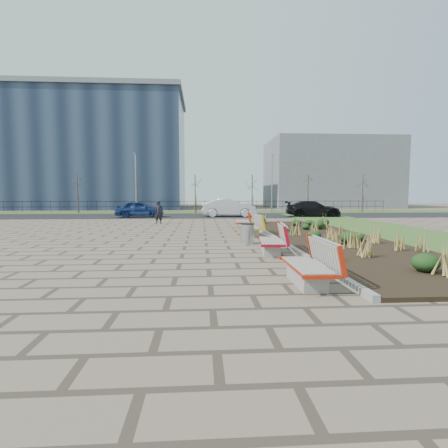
{
  "coord_description": "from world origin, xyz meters",
  "views": [
    {
      "loc": [
        0.64,
        -10.2,
        2.06
      ],
      "look_at": [
        1.5,
        3.0,
        0.9
      ],
      "focal_mm": 28.0,
      "sensor_mm": 36.0,
      "label": 1
    }
  ],
  "objects": [
    {
      "name": "bench_b",
      "position": [
        3.0,
        1.51,
        0.5
      ],
      "size": [
        1.12,
        2.19,
        1.0
      ],
      "primitive_type": null,
      "rotation": [
        0.0,
        0.0,
        -0.11
      ],
      "color": "#A30A1D",
      "rests_on": "ground"
    },
    {
      "name": "building_glass",
      "position": [
        -22.0,
        40.0,
        7.5
      ],
      "size": [
        40.0,
        14.0,
        15.0
      ],
      "primitive_type": "cube",
      "color": "#192338",
      "rests_on": "ground"
    },
    {
      "name": "tree_d",
      "position": [
        6.0,
        26.5,
        2.04
      ],
      "size": [
        1.4,
        1.4,
        4.0
      ],
      "primitive_type": null,
      "color": "#4C3D2D",
      "rests_on": "grass_verge_far"
    },
    {
      "name": "building_grey",
      "position": [
        20.0,
        42.0,
        5.0
      ],
      "size": [
        18.0,
        12.0,
        10.0
      ],
      "primitive_type": "cube",
      "color": "slate",
      "rests_on": "ground"
    },
    {
      "name": "bench_c",
      "position": [
        3.0,
        6.62,
        0.5
      ],
      "size": [
        1.06,
        2.16,
        1.0
      ],
      "primitive_type": null,
      "rotation": [
        0.0,
        0.0,
        0.08
      ],
      "color": "yellow",
      "rests_on": "ground"
    },
    {
      "name": "litter_bin",
      "position": [
        2.52,
        3.89,
        0.41
      ],
      "size": [
        0.56,
        0.56,
        0.83
      ],
      "primitive_type": "cylinder",
      "color": "#B2B2B7",
      "rests_on": "ground"
    },
    {
      "name": "grass_verge_near",
      "position": [
        11.0,
        5.0,
        0.02
      ],
      "size": [
        5.0,
        38.0,
        0.04
      ],
      "primitive_type": "cube",
      "color": "#33511E",
      "rests_on": "ground"
    },
    {
      "name": "planting_curb",
      "position": [
        3.92,
        5.0,
        0.07
      ],
      "size": [
        0.16,
        18.0,
        0.15
      ],
      "primitive_type": "cube",
      "color": "gray",
      "rests_on": "ground"
    },
    {
      "name": "railing_fence",
      "position": [
        0.0,
        29.5,
        0.64
      ],
      "size": [
        44.0,
        0.1,
        1.2
      ],
      "primitive_type": null,
      "color": "black",
      "rests_on": "grass_verge_far"
    },
    {
      "name": "road",
      "position": [
        0.0,
        22.0,
        0.01
      ],
      "size": [
        80.0,
        7.0,
        0.02
      ],
      "primitive_type": "cube",
      "color": "black",
      "rests_on": "ground"
    },
    {
      "name": "tree_e",
      "position": [
        12.0,
        26.5,
        2.04
      ],
      "size": [
        1.4,
        1.4,
        4.0
      ],
      "primitive_type": null,
      "color": "#4C3D2D",
      "rests_on": "grass_verge_far"
    },
    {
      "name": "bench_d",
      "position": [
        3.0,
        9.81,
        0.5
      ],
      "size": [
        1.13,
        2.19,
        1.0
      ],
      "primitive_type": null,
      "rotation": [
        0.0,
        0.0,
        -0.11
      ],
      "color": "red",
      "rests_on": "ground"
    },
    {
      "name": "lamp_west",
      "position": [
        -6.0,
        26.0,
        3.04
      ],
      "size": [
        0.24,
        0.6,
        6.0
      ],
      "primitive_type": null,
      "color": "gray",
      "rests_on": "grass_verge_far"
    },
    {
      "name": "bench_a",
      "position": [
        3.0,
        -2.58,
        0.5
      ],
      "size": [
        0.91,
        2.11,
        1.0
      ],
      "primitive_type": null,
      "rotation": [
        0.0,
        0.0,
        -0.01
      ],
      "color": "#B6240C",
      "rests_on": "ground"
    },
    {
      "name": "car_black",
      "position": [
        10.5,
        20.06,
        0.71
      ],
      "size": [
        4.97,
        2.48,
        1.39
      ],
      "primitive_type": "imported",
      "rotation": [
        0.0,
        0.0,
        1.45
      ],
      "color": "black",
      "rests_on": "road"
    },
    {
      "name": "tree_b",
      "position": [
        -6.0,
        26.5,
        2.04
      ],
      "size": [
        1.4,
        1.4,
        4.0
      ],
      "primitive_type": null,
      "color": "#4C3D2D",
      "rests_on": "grass_verge_far"
    },
    {
      "name": "car_blue",
      "position": [
        -4.7,
        20.35,
        0.72
      ],
      "size": [
        4.26,
        2.09,
        1.4
      ],
      "primitive_type": "imported",
      "rotation": [
        0.0,
        0.0,
        1.68
      ],
      "color": "navy",
      "rests_on": "road"
    },
    {
      "name": "tree_a",
      "position": [
        -12.0,
        26.5,
        2.04
      ],
      "size": [
        1.4,
        1.4,
        4.0
      ],
      "primitive_type": null,
      "color": "#4C3D2D",
      "rests_on": "grass_verge_far"
    },
    {
      "name": "planting_bed",
      "position": [
        6.25,
        5.0,
        0.05
      ],
      "size": [
        4.5,
        18.0,
        0.1
      ],
      "primitive_type": "cube",
      "color": "black",
      "rests_on": "ground"
    },
    {
      "name": "pedestrian",
      "position": [
        -2.23,
        13.56,
        0.79
      ],
      "size": [
        0.6,
        0.42,
        1.57
      ],
      "primitive_type": "imported",
      "rotation": [
        0.0,
        0.0,
        0.08
      ],
      "color": "black",
      "rests_on": "ground"
    },
    {
      "name": "tree_c",
      "position": [
        0.0,
        26.5,
        2.04
      ],
      "size": [
        1.4,
        1.4,
        4.0
      ],
      "primitive_type": null,
      "color": "#4C3D2D",
      "rests_on": "grass_verge_far"
    },
    {
      "name": "ground",
      "position": [
        0.0,
        0.0,
        0.0
      ],
      "size": [
        120.0,
        120.0,
        0.0
      ],
      "primitive_type": "plane",
      "color": "#6E5E4B",
      "rests_on": "ground"
    },
    {
      "name": "car_silver",
      "position": [
        3.12,
        20.62,
        0.81
      ],
      "size": [
        4.91,
        2.0,
        1.58
      ],
      "primitive_type": "imported",
      "rotation": [
        0.0,
        0.0,
        1.5
      ],
      "color": "#B2B4BA",
      "rests_on": "road"
    },
    {
      "name": "tree_f",
      "position": [
        18.0,
        26.5,
        2.04
      ],
      "size": [
        1.4,
        1.4,
        4.0
      ],
      "primitive_type": null,
      "color": "#4C3D2D",
      "rests_on": "grass_verge_far"
    },
    {
      "name": "grass_verge_far",
      "position": [
        0.0,
        28.0,
        0.02
      ],
      "size": [
        80.0,
        5.0,
        0.04
      ],
      "primitive_type": "cube",
      "color": "#33511E",
      "rests_on": "ground"
    },
    {
      "name": "lamp_east",
      "position": [
        8.0,
        26.0,
        3.04
      ],
      "size": [
        0.24,
        0.6,
        6.0
      ],
      "primitive_type": null,
      "color": "gray",
      "rests_on": "grass_verge_far"
    }
  ]
}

